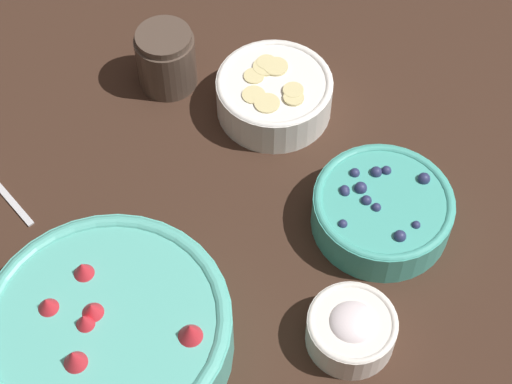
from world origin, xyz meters
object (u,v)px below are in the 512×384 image
jar_chocolate (166,60)px  bowl_strawberries (108,331)px  bowl_blueberries (382,209)px  bowl_cream (351,328)px  bowl_bananas (274,93)px

jar_chocolate → bowl_strawberries: bearing=96.5°
bowl_strawberries → bowl_blueberries: size_ratio=1.60×
bowl_blueberries → bowl_cream: bearing=85.4°
bowl_blueberries → jar_chocolate: (0.31, -0.17, 0.01)m
bowl_strawberries → bowl_cream: size_ratio=2.72×
bowl_cream → bowl_blueberries: bearing=-94.6°
bowl_bananas → bowl_strawberries: bearing=74.2°
bowl_cream → jar_chocolate: jar_chocolate is taller
bowl_strawberries → bowl_blueberries: bowl_strawberries is taller
bowl_strawberries → bowl_blueberries: bearing=-139.9°
bowl_bananas → bowl_blueberries: bearing=137.1°
bowl_blueberries → bowl_bananas: bearing=-42.9°
bowl_cream → bowl_strawberries: bearing=14.3°
bowl_bananas → jar_chocolate: (0.15, -0.02, 0.01)m
jar_chocolate → bowl_cream: bearing=132.2°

